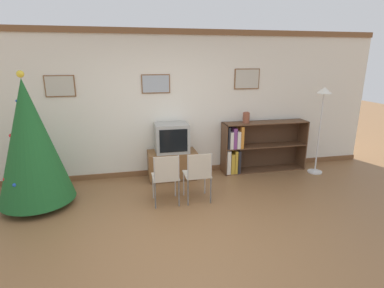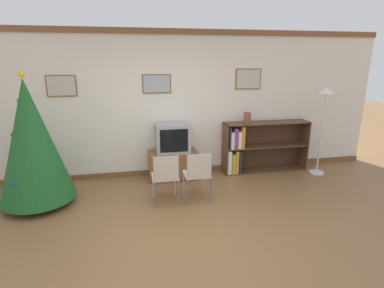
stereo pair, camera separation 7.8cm
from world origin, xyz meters
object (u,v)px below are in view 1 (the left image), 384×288
at_px(tv_console, 172,165).
at_px(bookshelf, 250,147).
at_px(folding_chair_left, 166,176).
at_px(television, 172,138).
at_px(folding_chair_right, 198,174).
at_px(vase, 246,117).
at_px(standing_lamp, 322,108).
at_px(christmas_tree, 31,142).

relative_size(tv_console, bookshelf, 0.52).
bearing_deg(bookshelf, folding_chair_left, -148.51).
height_order(television, folding_chair_right, television).
bearing_deg(tv_console, bookshelf, 2.45).
xyz_separation_m(folding_chair_right, bookshelf, (1.32, 1.12, 0.02)).
bearing_deg(vase, television, -177.74).
xyz_separation_m(bookshelf, standing_lamp, (1.25, -0.38, 0.81)).
height_order(television, bookshelf, television).
bearing_deg(folding_chair_right, tv_console, 103.42).
distance_m(folding_chair_right, vase, 1.75).
bearing_deg(standing_lamp, folding_chair_right, -163.90).
xyz_separation_m(christmas_tree, folding_chair_right, (2.43, -0.41, -0.54)).
height_order(television, standing_lamp, standing_lamp).
relative_size(bookshelf, standing_lamp, 1.01).
height_order(bookshelf, standing_lamp, standing_lamp).
distance_m(tv_console, folding_chair_right, 1.10).
relative_size(television, folding_chair_right, 0.74).
xyz_separation_m(tv_console, standing_lamp, (2.83, -0.31, 1.03)).
height_order(folding_chair_left, bookshelf, bookshelf).
bearing_deg(bookshelf, folding_chair_right, -139.82).
relative_size(television, vase, 2.88).
bearing_deg(tv_console, television, -90.00).
distance_m(tv_console, standing_lamp, 3.02).
relative_size(tv_console, vase, 4.24).
bearing_deg(folding_chair_right, television, 103.45).
relative_size(christmas_tree, television, 3.36).
bearing_deg(tv_console, christmas_tree, -163.66).
height_order(tv_console, television, television).
bearing_deg(standing_lamp, vase, 165.15).
bearing_deg(vase, tv_console, -177.84).
bearing_deg(television, vase, 2.26).
xyz_separation_m(folding_chair_right, standing_lamp, (2.57, 0.74, 0.82)).
bearing_deg(christmas_tree, television, 16.28).
distance_m(christmas_tree, folding_chair_left, 2.04).
height_order(christmas_tree, television, christmas_tree).
bearing_deg(folding_chair_left, vase, 32.91).
distance_m(folding_chair_right, standing_lamp, 2.80).
bearing_deg(folding_chair_right, folding_chair_left, 180.00).
distance_m(tv_console, vase, 1.68).
xyz_separation_m(bookshelf, vase, (-0.12, -0.01, 0.61)).
distance_m(folding_chair_left, standing_lamp, 3.27).
distance_m(television, bookshelf, 1.60).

